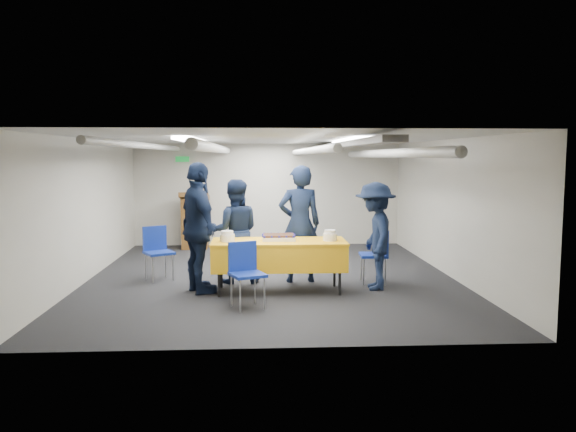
{
  "coord_description": "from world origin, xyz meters",
  "views": [
    {
      "loc": [
        -0.23,
        -9.23,
        2.01
      ],
      "look_at": [
        0.26,
        -0.2,
        1.05
      ],
      "focal_mm": 35.0,
      "sensor_mm": 36.0,
      "label": 1
    }
  ],
  "objects_px": {
    "sailor_b": "(235,231)",
    "sailor_d": "(375,236)",
    "sheet_cake": "(279,237)",
    "chair_near": "(245,268)",
    "sailor_c": "(199,228)",
    "serving_table": "(279,255)",
    "chair_left": "(157,247)",
    "podium": "(195,221)",
    "chair_right": "(379,250)",
    "sailor_a": "(300,224)"
  },
  "relations": [
    {
      "from": "sheet_cake",
      "to": "sailor_c",
      "type": "relative_size",
      "value": 0.26
    },
    {
      "from": "sheet_cake",
      "to": "sailor_d",
      "type": "distance_m",
      "value": 1.46
    },
    {
      "from": "serving_table",
      "to": "sailor_c",
      "type": "bearing_deg",
      "value": 179.63
    },
    {
      "from": "serving_table",
      "to": "chair_left",
      "type": "height_order",
      "value": "chair_left"
    },
    {
      "from": "podium",
      "to": "chair_right",
      "type": "xyz_separation_m",
      "value": [
        3.29,
        -3.57,
        -0.08
      ]
    },
    {
      "from": "chair_left",
      "to": "sailor_d",
      "type": "relative_size",
      "value": 0.53
    },
    {
      "from": "chair_right",
      "to": "sailor_b",
      "type": "relative_size",
      "value": 0.53
    },
    {
      "from": "serving_table",
      "to": "sailor_a",
      "type": "distance_m",
      "value": 0.83
    },
    {
      "from": "sailor_a",
      "to": "podium",
      "type": "bearing_deg",
      "value": -63.87
    },
    {
      "from": "podium",
      "to": "sailor_b",
      "type": "bearing_deg",
      "value": -73.48
    },
    {
      "from": "chair_near",
      "to": "sailor_b",
      "type": "height_order",
      "value": "sailor_b"
    },
    {
      "from": "sheet_cake",
      "to": "sailor_c",
      "type": "distance_m",
      "value": 1.19
    },
    {
      "from": "sailor_b",
      "to": "sailor_a",
      "type": "bearing_deg",
      "value": 177.65
    },
    {
      "from": "sailor_d",
      "to": "chair_left",
      "type": "bearing_deg",
      "value": -99.59
    },
    {
      "from": "serving_table",
      "to": "chair_right",
      "type": "xyz_separation_m",
      "value": [
        1.61,
        0.48,
        -0.03
      ]
    },
    {
      "from": "sheet_cake",
      "to": "podium",
      "type": "relative_size",
      "value": 0.4
    },
    {
      "from": "podium",
      "to": "chair_near",
      "type": "height_order",
      "value": "podium"
    },
    {
      "from": "sailor_a",
      "to": "sailor_c",
      "type": "bearing_deg",
      "value": 17.77
    },
    {
      "from": "sailor_b",
      "to": "sailor_d",
      "type": "relative_size",
      "value": 1.01
    },
    {
      "from": "sailor_b",
      "to": "sheet_cake",
      "type": "bearing_deg",
      "value": 136.61
    },
    {
      "from": "serving_table",
      "to": "chair_near",
      "type": "distance_m",
      "value": 0.95
    },
    {
      "from": "chair_left",
      "to": "sailor_d",
      "type": "distance_m",
      "value": 3.54
    },
    {
      "from": "podium",
      "to": "sailor_a",
      "type": "distance_m",
      "value": 3.98
    },
    {
      "from": "sailor_b",
      "to": "sailor_d",
      "type": "height_order",
      "value": "sailor_b"
    },
    {
      "from": "serving_table",
      "to": "podium",
      "type": "xyz_separation_m",
      "value": [
        -1.68,
        4.05,
        0.05
      ]
    },
    {
      "from": "podium",
      "to": "sailor_c",
      "type": "height_order",
      "value": "sailor_c"
    },
    {
      "from": "chair_near",
      "to": "sailor_c",
      "type": "bearing_deg",
      "value": 130.32
    },
    {
      "from": "sailor_b",
      "to": "sailor_c",
      "type": "relative_size",
      "value": 0.85
    },
    {
      "from": "sailor_c",
      "to": "podium",
      "type": "bearing_deg",
      "value": -18.2
    },
    {
      "from": "sailor_a",
      "to": "sheet_cake",
      "type": "bearing_deg",
      "value": 53.8
    },
    {
      "from": "sheet_cake",
      "to": "chair_right",
      "type": "bearing_deg",
      "value": 14.52
    },
    {
      "from": "serving_table",
      "to": "sailor_b",
      "type": "bearing_deg",
      "value": 135.85
    },
    {
      "from": "chair_near",
      "to": "sailor_b",
      "type": "relative_size",
      "value": 0.53
    },
    {
      "from": "sailor_a",
      "to": "chair_right",
      "type": "bearing_deg",
      "value": 167.23
    },
    {
      "from": "serving_table",
      "to": "sheet_cake",
      "type": "xyz_separation_m",
      "value": [
        -0.0,
        0.06,
        0.25
      ]
    },
    {
      "from": "serving_table",
      "to": "podium",
      "type": "bearing_deg",
      "value": 112.58
    },
    {
      "from": "sheet_cake",
      "to": "sailor_d",
      "type": "relative_size",
      "value": 0.31
    },
    {
      "from": "sailor_c",
      "to": "sailor_b",
      "type": "bearing_deg",
      "value": -62.95
    },
    {
      "from": "sailor_c",
      "to": "sheet_cake",
      "type": "bearing_deg",
      "value": -112.84
    },
    {
      "from": "chair_near",
      "to": "chair_right",
      "type": "relative_size",
      "value": 1.0
    },
    {
      "from": "sailor_a",
      "to": "sailor_d",
      "type": "xyz_separation_m",
      "value": [
        1.1,
        -0.55,
        -0.12
      ]
    },
    {
      "from": "chair_near",
      "to": "sailor_b",
      "type": "bearing_deg",
      "value": 97.56
    },
    {
      "from": "serving_table",
      "to": "sailor_d",
      "type": "bearing_deg",
      "value": 3.69
    },
    {
      "from": "podium",
      "to": "sailor_d",
      "type": "bearing_deg",
      "value": -51.49
    },
    {
      "from": "sheet_cake",
      "to": "chair_left",
      "type": "bearing_deg",
      "value": 155.37
    },
    {
      "from": "chair_right",
      "to": "sailor_c",
      "type": "distance_m",
      "value": 2.86
    },
    {
      "from": "podium",
      "to": "chair_left",
      "type": "distance_m",
      "value": 3.1
    },
    {
      "from": "sailor_d",
      "to": "serving_table",
      "type": "bearing_deg",
      "value": -81.75
    },
    {
      "from": "sailor_a",
      "to": "sailor_d",
      "type": "bearing_deg",
      "value": 148.49
    },
    {
      "from": "sheet_cake",
      "to": "chair_near",
      "type": "relative_size",
      "value": 0.58
    }
  ]
}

